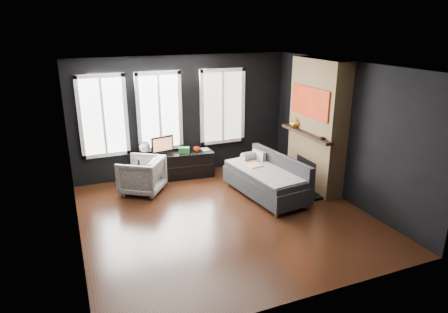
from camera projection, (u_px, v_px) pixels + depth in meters
name	position (u px, v px, depth m)	size (l,w,h in m)	color
floor	(225.00, 216.00, 7.29)	(5.00, 5.00, 0.00)	black
ceiling	(225.00, 66.00, 6.43)	(5.00, 5.00, 0.00)	white
wall_back	(183.00, 116.00, 9.05)	(5.00, 0.02, 2.70)	black
wall_left	(71.00, 164.00, 5.96)	(0.02, 5.00, 2.70)	black
wall_right	(344.00, 132.00, 7.76)	(0.02, 5.00, 2.70)	black
windows	(162.00, 71.00, 8.53)	(4.00, 0.16, 1.76)	white
fireplace	(317.00, 126.00, 8.22)	(0.70, 1.62, 2.70)	#93724C
sofa	(266.00, 177.00, 8.02)	(0.97, 1.94, 0.83)	#252528
stripe_pillow	(259.00, 159.00, 8.52)	(0.08, 0.35, 0.35)	gray
armchair	(142.00, 174.00, 8.22)	(0.80, 0.75, 0.82)	silver
media_console	(175.00, 165.00, 9.06)	(1.70, 0.53, 0.58)	black
monitor	(162.00, 144.00, 8.79)	(0.53, 0.11, 0.47)	black
desk_fan	(145.00, 149.00, 8.69)	(0.24, 0.24, 0.35)	#A9A9A9
mug	(197.00, 149.00, 9.04)	(0.14, 0.11, 0.14)	#D63E0C
book	(201.00, 145.00, 9.11)	(0.17, 0.02, 0.24)	tan
storage_box	(184.00, 150.00, 8.95)	(0.24, 0.15, 0.13)	#276F2B
mantel_vase	(295.00, 123.00, 8.53)	(0.20, 0.21, 0.20)	gold
mantel_clock	(322.00, 138.00, 7.68)	(0.11, 0.11, 0.04)	black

